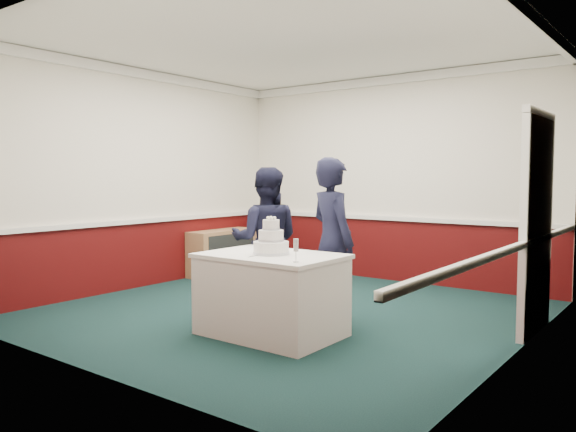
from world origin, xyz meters
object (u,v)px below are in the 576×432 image
Objects in this scene: champagne_flute at (296,246)px; person_man at (266,240)px; cake_table at (271,294)px; cake_knife at (255,256)px; person_woman at (332,242)px; sideboard at (222,252)px; wedding_cake at (271,243)px.

person_man is at bearing 139.37° from champagne_flute.
cake_knife is (-0.03, -0.20, 0.39)m from cake_table.
person_woman is (-0.23, 0.95, -0.06)m from champagne_flute.
cake_table reaches higher than sideboard.
person_man is at bearing 132.48° from cake_table.
person_woman reaches higher than person_man.
cake_table is at bearing -90.00° from wedding_cake.
person_woman reaches higher than cake_knife.
wedding_cake is 0.21× the size of person_woman.
person_man is at bearing 119.52° from cake_knife.
champagne_flute is 0.12× the size of person_woman.
sideboard is at bearing 0.05° from person_woman.
person_man is at bearing 25.43° from person_woman.
wedding_cake is 1.65× the size of cake_knife.
cake_knife is at bearing -98.53° from wedding_cake.
wedding_cake is 1.78× the size of champagne_flute.
champagne_flute is (0.50, -0.28, 0.53)m from cake_table.
wedding_cake is 0.57m from champagne_flute.
sideboard is 4.10m from champagne_flute.
sideboard is 3.62m from cake_knife.
wedding_cake is at bearing 95.09° from person_woman.
sideboard is 0.69× the size of person_woman.
sideboard is 3.49m from cake_table.
cake_table is at bearing 98.62° from person_man.
person_man is (-0.61, 0.90, 0.03)m from cake_knife.
sideboard is 5.85× the size of champagne_flute.
sideboard is 0.91× the size of cake_table.
person_woman reaches higher than champagne_flute.
cake_table is 0.76× the size of person_woman.
wedding_cake reaches higher than cake_knife.
sideboard is 2.60m from person_man.
person_man reaches higher than cake_table.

